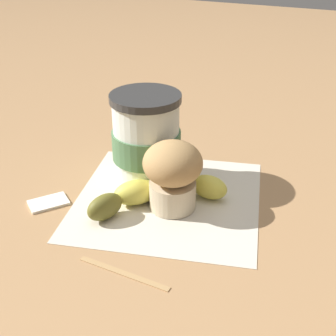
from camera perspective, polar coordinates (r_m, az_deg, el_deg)
ground_plane at (r=0.63m, az=0.00°, el=-3.82°), size 3.00×3.00×0.00m
paper_napkin at (r=0.63m, az=0.00°, el=-3.77°), size 0.29×0.29×0.00m
coffee_cup at (r=0.64m, az=-2.66°, el=3.44°), size 0.10×0.10×0.13m
muffin at (r=0.59m, az=0.58°, el=-0.55°), size 0.08×0.08×0.09m
banana at (r=0.61m, az=-1.48°, el=-2.94°), size 0.15×0.14×0.03m
sugar_packet at (r=0.64m, az=-14.38°, el=-3.98°), size 0.06×0.06×0.01m
wooden_stirrer at (r=0.51m, az=-5.44°, el=-12.60°), size 0.11×0.01×0.00m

